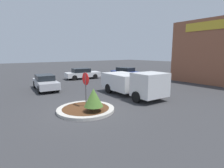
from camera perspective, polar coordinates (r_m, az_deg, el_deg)
ground_plane at (r=10.74m, az=-8.54°, el=-8.63°), size 120.00×120.00×0.00m
traffic_island at (r=10.71m, az=-8.55°, el=-8.20°), size 3.42×3.42×0.17m
stop_sign at (r=10.77m, az=-8.60°, el=0.20°), size 0.78×0.07×2.28m
island_shrub at (r=9.83m, az=-6.04°, el=-4.41°), size 1.07×1.07×1.32m
utility_truck at (r=14.15m, az=6.69°, el=0.42°), size 5.95×2.72×2.04m
parked_sedan_blue at (r=24.34m, az=4.67°, el=3.67°), size 4.81×2.15×1.46m
parked_sedan_silver at (r=17.67m, az=-20.95°, el=0.58°), size 4.71×2.21×1.40m
parked_sedan_white at (r=23.85m, az=-9.65°, el=3.40°), size 2.59×4.77×1.42m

